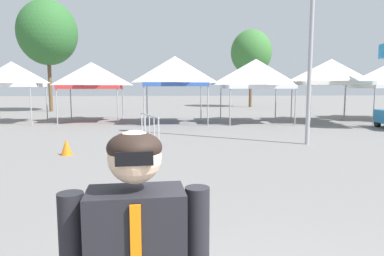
{
  "coord_description": "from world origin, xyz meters",
  "views": [
    {
      "loc": [
        -0.95,
        -1.5,
        1.96
      ],
      "look_at": [
        -0.54,
        3.95,
        1.3
      ],
      "focal_mm": 32.27,
      "sensor_mm": 36.0,
      "label": 1
    }
  ],
  "objects_px": {
    "tree_behind_tents_right": "(48,33)",
    "canopy_tent_behind_left": "(92,76)",
    "canopy_tent_behind_center": "(12,74)",
    "canopy_tent_behind_right": "(256,74)",
    "canopy_tent_far_right": "(175,71)",
    "crowd_barrier_by_lift": "(149,125)",
    "canopy_tent_right_of_center": "(331,72)",
    "traffic_cone_near_barrier": "(66,147)",
    "tree_behind_tents_center": "(251,53)"
  },
  "relations": [
    {
      "from": "tree_behind_tents_right",
      "to": "canopy_tent_behind_left",
      "type": "bearing_deg",
      "value": -58.95
    },
    {
      "from": "canopy_tent_behind_center",
      "to": "canopy_tent_behind_right",
      "type": "bearing_deg",
      "value": -2.83
    },
    {
      "from": "canopy_tent_behind_left",
      "to": "canopy_tent_far_right",
      "type": "height_order",
      "value": "canopy_tent_far_right"
    },
    {
      "from": "crowd_barrier_by_lift",
      "to": "canopy_tent_behind_left",
      "type": "bearing_deg",
      "value": 112.23
    },
    {
      "from": "canopy_tent_right_of_center",
      "to": "traffic_cone_near_barrier",
      "type": "distance_m",
      "value": 14.78
    },
    {
      "from": "canopy_tent_behind_left",
      "to": "tree_behind_tents_right",
      "type": "distance_m",
      "value": 10.13
    },
    {
      "from": "canopy_tent_behind_left",
      "to": "traffic_cone_near_barrier",
      "type": "bearing_deg",
      "value": -82.64
    },
    {
      "from": "canopy_tent_behind_left",
      "to": "crowd_barrier_by_lift",
      "type": "height_order",
      "value": "canopy_tent_behind_left"
    },
    {
      "from": "canopy_tent_far_right",
      "to": "crowd_barrier_by_lift",
      "type": "xyz_separation_m",
      "value": [
        -1.01,
        -7.59,
        -2.0
      ]
    },
    {
      "from": "canopy_tent_behind_left",
      "to": "tree_behind_tents_right",
      "type": "xyz_separation_m",
      "value": [
        -4.91,
        8.15,
        3.48
      ]
    },
    {
      "from": "canopy_tent_behind_right",
      "to": "tree_behind_tents_right",
      "type": "relative_size",
      "value": 0.41
    },
    {
      "from": "canopy_tent_behind_right",
      "to": "traffic_cone_near_barrier",
      "type": "height_order",
      "value": "canopy_tent_behind_right"
    },
    {
      "from": "crowd_barrier_by_lift",
      "to": "tree_behind_tents_right",
      "type": "bearing_deg",
      "value": 116.65
    },
    {
      "from": "canopy_tent_behind_left",
      "to": "canopy_tent_behind_center",
      "type": "bearing_deg",
      "value": -172.21
    },
    {
      "from": "canopy_tent_behind_left",
      "to": "canopy_tent_behind_right",
      "type": "relative_size",
      "value": 0.95
    },
    {
      "from": "canopy_tent_behind_right",
      "to": "canopy_tent_right_of_center",
      "type": "distance_m",
      "value": 4.17
    },
    {
      "from": "canopy_tent_behind_center",
      "to": "tree_behind_tents_center",
      "type": "relative_size",
      "value": 0.45
    },
    {
      "from": "tree_behind_tents_center",
      "to": "tree_behind_tents_right",
      "type": "height_order",
      "value": "tree_behind_tents_right"
    },
    {
      "from": "tree_behind_tents_right",
      "to": "traffic_cone_near_barrier",
      "type": "relative_size",
      "value": 17.98
    },
    {
      "from": "crowd_barrier_by_lift",
      "to": "traffic_cone_near_barrier",
      "type": "xyz_separation_m",
      "value": [
        -2.33,
        -0.94,
        -0.52
      ]
    },
    {
      "from": "canopy_tent_behind_left",
      "to": "canopy_tent_far_right",
      "type": "bearing_deg",
      "value": -14.24
    },
    {
      "from": "crowd_barrier_by_lift",
      "to": "traffic_cone_near_barrier",
      "type": "distance_m",
      "value": 2.56
    },
    {
      "from": "canopy_tent_right_of_center",
      "to": "tree_behind_tents_center",
      "type": "distance_m",
      "value": 14.25
    },
    {
      "from": "canopy_tent_behind_left",
      "to": "traffic_cone_near_barrier",
      "type": "relative_size",
      "value": 7.04
    },
    {
      "from": "tree_behind_tents_center",
      "to": "crowd_barrier_by_lift",
      "type": "xyz_separation_m",
      "value": [
        -8.54,
        -21.53,
        -4.35
      ]
    },
    {
      "from": "canopy_tent_far_right",
      "to": "canopy_tent_behind_right",
      "type": "xyz_separation_m",
      "value": [
        4.35,
        -0.03,
        -0.12
      ]
    },
    {
      "from": "canopy_tent_behind_left",
      "to": "traffic_cone_near_barrier",
      "type": "height_order",
      "value": "canopy_tent_behind_left"
    },
    {
      "from": "canopy_tent_far_right",
      "to": "crowd_barrier_by_lift",
      "type": "relative_size",
      "value": 1.76
    },
    {
      "from": "canopy_tent_behind_right",
      "to": "canopy_tent_far_right",
      "type": "bearing_deg",
      "value": 179.63
    },
    {
      "from": "tree_behind_tents_right",
      "to": "traffic_cone_near_barrier",
      "type": "bearing_deg",
      "value": -70.96
    },
    {
      "from": "canopy_tent_behind_center",
      "to": "traffic_cone_near_barrier",
      "type": "bearing_deg",
      "value": -59.97
    },
    {
      "from": "canopy_tent_right_of_center",
      "to": "crowd_barrier_by_lift",
      "type": "bearing_deg",
      "value": -141.72
    },
    {
      "from": "canopy_tent_behind_left",
      "to": "tree_behind_tents_center",
      "type": "height_order",
      "value": "tree_behind_tents_center"
    },
    {
      "from": "canopy_tent_behind_left",
      "to": "canopy_tent_far_right",
      "type": "distance_m",
      "value": 4.74
    },
    {
      "from": "tree_behind_tents_center",
      "to": "tree_behind_tents_right",
      "type": "distance_m",
      "value": 17.67
    },
    {
      "from": "canopy_tent_behind_left",
      "to": "canopy_tent_right_of_center",
      "type": "xyz_separation_m",
      "value": [
        13.11,
        -1.23,
        0.18
      ]
    },
    {
      "from": "canopy_tent_far_right",
      "to": "tree_behind_tents_center",
      "type": "distance_m",
      "value": 16.02
    },
    {
      "from": "canopy_tent_behind_right",
      "to": "canopy_tent_right_of_center",
      "type": "xyz_separation_m",
      "value": [
        4.17,
        -0.04,
        0.1
      ]
    },
    {
      "from": "canopy_tent_behind_right",
      "to": "tree_behind_tents_center",
      "type": "relative_size",
      "value": 0.49
    },
    {
      "from": "traffic_cone_near_barrier",
      "to": "crowd_barrier_by_lift",
      "type": "bearing_deg",
      "value": 22.03
    },
    {
      "from": "canopy_tent_right_of_center",
      "to": "canopy_tent_far_right",
      "type": "bearing_deg",
      "value": 179.54
    },
    {
      "from": "canopy_tent_behind_center",
      "to": "canopy_tent_far_right",
      "type": "relative_size",
      "value": 0.92
    },
    {
      "from": "canopy_tent_behind_left",
      "to": "canopy_tent_right_of_center",
      "type": "relative_size",
      "value": 0.93
    },
    {
      "from": "canopy_tent_behind_right",
      "to": "tree_behind_tents_right",
      "type": "distance_m",
      "value": 17.05
    },
    {
      "from": "canopy_tent_behind_left",
      "to": "crowd_barrier_by_lift",
      "type": "relative_size",
      "value": 1.65
    },
    {
      "from": "canopy_tent_right_of_center",
      "to": "tree_behind_tents_right",
      "type": "bearing_deg",
      "value": 152.48
    },
    {
      "from": "canopy_tent_far_right",
      "to": "traffic_cone_near_barrier",
      "type": "height_order",
      "value": "canopy_tent_far_right"
    },
    {
      "from": "tree_behind_tents_center",
      "to": "tree_behind_tents_right",
      "type": "relative_size",
      "value": 0.85
    },
    {
      "from": "canopy_tent_behind_center",
      "to": "tree_behind_tents_right",
      "type": "bearing_deg",
      "value": 95.73
    },
    {
      "from": "traffic_cone_near_barrier",
      "to": "canopy_tent_behind_right",
      "type": "bearing_deg",
      "value": 47.9
    }
  ]
}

